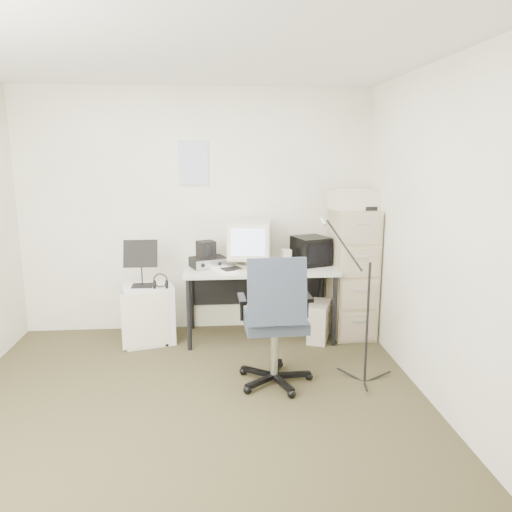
{
  "coord_description": "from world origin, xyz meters",
  "views": [
    {
      "loc": [
        0.2,
        -3.38,
        1.86
      ],
      "look_at": [
        0.55,
        0.95,
        0.95
      ],
      "focal_mm": 35.0,
      "sensor_mm": 36.0,
      "label": 1
    }
  ],
  "objects": [
    {
      "name": "desk",
      "position": [
        0.63,
        1.45,
        0.36
      ],
      "size": [
        1.5,
        0.7,
        0.73
      ],
      "primitive_type": "cube",
      "color": "#A6A6A6",
      "rests_on": "floor"
    },
    {
      "name": "office_chair",
      "position": [
        0.65,
        0.4,
        0.55
      ],
      "size": [
        0.66,
        0.66,
        1.09
      ],
      "primitive_type": "cube",
      "rotation": [
        0.0,
        0.0,
        0.04
      ],
      "color": "#373B4D",
      "rests_on": "floor"
    },
    {
      "name": "mouse",
      "position": [
        0.98,
        1.22,
        0.75
      ],
      "size": [
        0.08,
        0.12,
        0.03
      ],
      "primitive_type": "cube",
      "rotation": [
        0.0,
        0.0,
        0.08
      ],
      "color": "black",
      "rests_on": "desk"
    },
    {
      "name": "pc_tower",
      "position": [
        1.22,
        1.33,
        0.19
      ],
      "size": [
        0.31,
        0.44,
        0.38
      ],
      "primitive_type": "cube",
      "rotation": [
        0.0,
        0.0,
        -0.36
      ],
      "color": "beige",
      "rests_on": "floor"
    },
    {
      "name": "filing_cabinet",
      "position": [
        1.58,
        1.48,
        0.65
      ],
      "size": [
        0.4,
        0.6,
        1.3
      ],
      "primitive_type": "cube",
      "color": "#C8B190",
      "rests_on": "floor"
    },
    {
      "name": "crt_monitor",
      "position": [
        0.53,
        1.52,
        0.96
      ],
      "size": [
        0.46,
        0.48,
        0.46
      ],
      "primitive_type": "cube",
      "rotation": [
        0.0,
        0.0,
        -0.12
      ],
      "color": "beige",
      "rests_on": "desk"
    },
    {
      "name": "radio_receiver",
      "position": [
        0.11,
        1.51,
        0.78
      ],
      "size": [
        0.4,
        0.34,
        0.1
      ],
      "primitive_type": "cube",
      "rotation": [
        0.0,
        0.0,
        0.35
      ],
      "color": "black",
      "rests_on": "desk"
    },
    {
      "name": "printer",
      "position": [
        1.58,
        1.48,
        1.39
      ],
      "size": [
        0.49,
        0.35,
        0.18
      ],
      "primitive_type": "cube",
      "rotation": [
        0.0,
        0.0,
        0.04
      ],
      "color": "beige",
      "rests_on": "filing_cabinet"
    },
    {
      "name": "floor",
      "position": [
        0.0,
        0.0,
        -0.01
      ],
      "size": [
        3.6,
        3.6,
        0.01
      ],
      "primitive_type": "cube",
      "color": "#3B3724",
      "rests_on": "ground"
    },
    {
      "name": "radio_speaker",
      "position": [
        0.1,
        1.51,
        0.91
      ],
      "size": [
        0.21,
        0.2,
        0.16
      ],
      "primitive_type": "cube",
      "rotation": [
        0.0,
        0.0,
        0.37
      ],
      "color": "black",
      "rests_on": "radio_receiver"
    },
    {
      "name": "ceiling",
      "position": [
        0.0,
        0.0,
        2.5
      ],
      "size": [
        3.6,
        3.6,
        0.01
      ],
      "primitive_type": "cube",
      "color": "white",
      "rests_on": "ground"
    },
    {
      "name": "side_cart",
      "position": [
        -0.48,
        1.39,
        0.29
      ],
      "size": [
        0.55,
        0.49,
        0.58
      ],
      "primitive_type": "cube",
      "rotation": [
        0.0,
        0.0,
        0.27
      ],
      "color": "silver",
      "rests_on": "floor"
    },
    {
      "name": "wall_back",
      "position": [
        0.0,
        1.8,
        1.25
      ],
      "size": [
        3.6,
        0.02,
        2.5
      ],
      "primitive_type": "cube",
      "color": "white",
      "rests_on": "ground"
    },
    {
      "name": "wall_right",
      "position": [
        1.8,
        0.0,
        1.25
      ],
      "size": [
        0.02,
        3.6,
        2.5
      ],
      "primitive_type": "cube",
      "color": "white",
      "rests_on": "ground"
    },
    {
      "name": "crt_tv",
      "position": [
        1.16,
        1.54,
        0.87
      ],
      "size": [
        0.4,
        0.42,
        0.28
      ],
      "primitive_type": "cube",
      "rotation": [
        0.0,
        0.0,
        0.34
      ],
      "color": "black",
      "rests_on": "desk"
    },
    {
      "name": "headphones",
      "position": [
        -0.34,
        1.27,
        0.63
      ],
      "size": [
        0.16,
        0.16,
        0.03
      ],
      "primitive_type": "torus",
      "rotation": [
        0.0,
        0.0,
        0.05
      ],
      "color": "black",
      "rests_on": "side_cart"
    },
    {
      "name": "wall_calendar",
      "position": [
        -0.02,
        1.79,
        1.75
      ],
      "size": [
        0.3,
        0.02,
        0.44
      ],
      "primitive_type": "cube",
      "color": "white",
      "rests_on": "wall_back"
    },
    {
      "name": "music_stand",
      "position": [
        -0.52,
        1.35,
        0.82
      ],
      "size": [
        0.33,
        0.19,
        0.47
      ],
      "primitive_type": "cube",
      "rotation": [
        0.0,
        0.0,
        0.06
      ],
      "color": "black",
      "rests_on": "side_cart"
    },
    {
      "name": "desk_speaker",
      "position": [
        0.9,
        1.5,
        0.81
      ],
      "size": [
        0.11,
        0.11,
        0.17
      ],
      "primitive_type": "cube",
      "rotation": [
        0.0,
        0.0,
        0.25
      ],
      "color": "beige",
      "rests_on": "desk"
    },
    {
      "name": "wall_front",
      "position": [
        0.0,
        -1.8,
        1.25
      ],
      "size": [
        3.6,
        0.02,
        2.5
      ],
      "primitive_type": "cube",
      "color": "white",
      "rests_on": "ground"
    },
    {
      "name": "papers",
      "position": [
        0.3,
        1.3,
        0.74
      ],
      "size": [
        0.32,
        0.36,
        0.02
      ],
      "primitive_type": "cube",
      "rotation": [
        0.0,
        0.0,
        0.41
      ],
      "color": "white",
      "rests_on": "desk"
    },
    {
      "name": "keyboard",
      "position": [
        0.6,
        1.25,
        0.74
      ],
      "size": [
        0.44,
        0.26,
        0.02
      ],
      "primitive_type": "cube",
      "rotation": [
        0.0,
        0.0,
        0.29
      ],
      "color": "beige",
      "rests_on": "desk"
    },
    {
      "name": "mic_stand",
      "position": [
        1.4,
        0.35,
        0.66
      ],
      "size": [
        0.03,
        0.03,
        1.32
      ],
      "primitive_type": "cylinder",
      "rotation": [
        0.0,
        0.0,
        1.87
      ],
      "color": "black",
      "rests_on": "floor"
    }
  ]
}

